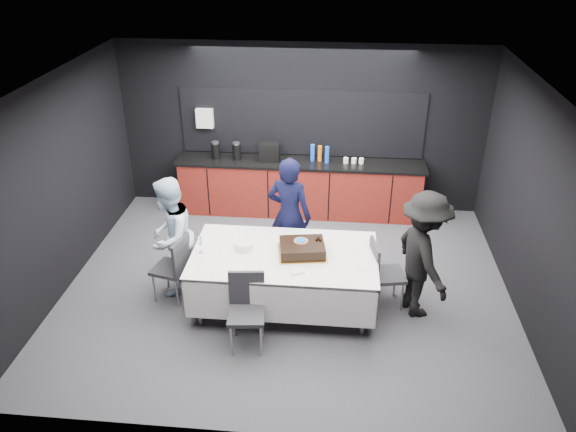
% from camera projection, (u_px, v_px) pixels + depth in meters
% --- Properties ---
extents(ground, '(6.00, 6.00, 0.00)m').
position_uv_depth(ground, '(287.00, 286.00, 7.74)').
color(ground, '#47474D').
rests_on(ground, ground).
extents(room_shell, '(6.04, 5.04, 2.82)m').
position_uv_depth(room_shell, '(287.00, 162.00, 6.85)').
color(room_shell, white).
rests_on(room_shell, ground).
extents(kitchenette, '(4.10, 0.64, 2.05)m').
position_uv_depth(kitchenette, '(299.00, 183.00, 9.42)').
color(kitchenette, maroon).
rests_on(kitchenette, ground).
extents(party_table, '(2.32, 1.32, 0.78)m').
position_uv_depth(party_table, '(284.00, 263.00, 7.08)').
color(party_table, '#99999E').
rests_on(party_table, ground).
extents(cake_assembly, '(0.66, 0.57, 0.18)m').
position_uv_depth(cake_assembly, '(302.00, 248.00, 6.99)').
color(cake_assembly, gold).
rests_on(cake_assembly, party_table).
extents(plate_stack, '(0.24, 0.24, 0.10)m').
position_uv_depth(plate_stack, '(244.00, 245.00, 7.10)').
color(plate_stack, white).
rests_on(plate_stack, party_table).
extents(loose_plate_near, '(0.22, 0.22, 0.01)m').
position_uv_depth(loose_plate_near, '(254.00, 266.00, 6.76)').
color(loose_plate_near, white).
rests_on(loose_plate_near, party_table).
extents(loose_plate_right_a, '(0.18, 0.18, 0.01)m').
position_uv_depth(loose_plate_right_a, '(353.00, 248.00, 7.13)').
color(loose_plate_right_a, white).
rests_on(loose_plate_right_a, party_table).
extents(loose_plate_right_b, '(0.18, 0.18, 0.01)m').
position_uv_depth(loose_plate_right_b, '(362.00, 267.00, 6.76)').
color(loose_plate_right_b, white).
rests_on(loose_plate_right_b, party_table).
extents(loose_plate_far, '(0.18, 0.18, 0.01)m').
position_uv_depth(loose_plate_far, '(282.00, 240.00, 7.31)').
color(loose_plate_far, white).
rests_on(loose_plate_far, party_table).
extents(fork_pile, '(0.19, 0.16, 0.03)m').
position_uv_depth(fork_pile, '(297.00, 272.00, 6.64)').
color(fork_pile, white).
rests_on(fork_pile, party_table).
extents(champagne_flute, '(0.06, 0.06, 0.22)m').
position_uv_depth(champagne_flute, '(200.00, 242.00, 6.97)').
color(champagne_flute, white).
rests_on(champagne_flute, party_table).
extents(chair_left, '(0.51, 0.51, 0.92)m').
position_uv_depth(chair_left, '(175.00, 264.00, 7.25)').
color(chair_left, '#2D2C31').
rests_on(chair_left, ground).
extents(chair_right, '(0.49, 0.49, 0.92)m').
position_uv_depth(chair_right, '(382.00, 270.00, 7.14)').
color(chair_right, '#2D2C31').
rests_on(chair_right, ground).
extents(chair_near, '(0.46, 0.46, 0.92)m').
position_uv_depth(chair_near, '(247.00, 305.00, 6.50)').
color(chair_near, '#2D2C31').
rests_on(chair_near, ground).
extents(person_center, '(0.72, 0.57, 1.72)m').
position_uv_depth(person_center, '(289.00, 216.00, 7.73)').
color(person_center, black).
rests_on(person_center, ground).
extents(person_left, '(0.73, 0.88, 1.63)m').
position_uv_depth(person_left, '(170.00, 237.00, 7.32)').
color(person_left, silver).
rests_on(person_left, ground).
extents(person_right, '(0.96, 1.23, 1.68)m').
position_uv_depth(person_right, '(423.00, 255.00, 6.88)').
color(person_right, black).
rests_on(person_right, ground).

